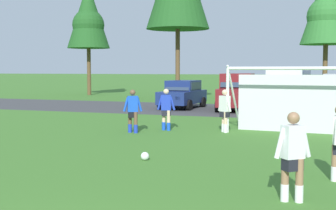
{
  "coord_description": "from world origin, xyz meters",
  "views": [
    {
      "loc": [
        3.13,
        -3.89,
        2.4
      ],
      "look_at": [
        -1.52,
        9.38,
        1.29
      ],
      "focal_mm": 48.39,
      "sensor_mm": 36.0,
      "label": 1
    }
  ],
  "objects": [
    {
      "name": "player_winger_right",
      "position": [
        -0.5,
        13.01,
        0.82
      ],
      "size": [
        0.63,
        0.51,
        1.64
      ],
      "color": "beige",
      "rests_on": "ground"
    },
    {
      "name": "player_winger_left",
      "position": [
        -3.76,
        11.74,
        0.82
      ],
      "size": [
        0.72,
        0.39,
        1.64
      ],
      "color": "brown",
      "rests_on": "ground"
    },
    {
      "name": "ground_plane",
      "position": [
        0.0,
        15.0,
        0.0
      ],
      "size": [
        400.0,
        400.0,
        0.0
      ],
      "primitive_type": "plane",
      "color": "#3D7028"
    },
    {
      "name": "tree_center_back",
      "position": [
        3.0,
        32.83,
        7.11
      ],
      "size": [
        3.88,
        3.88,
        10.34
      ],
      "color": "brown",
      "rests_on": "ground"
    },
    {
      "name": "player_striker_near",
      "position": [
        2.59,
        4.45,
        0.82
      ],
      "size": [
        0.66,
        0.5,
        1.64
      ],
      "color": "#936B4C",
      "rests_on": "ground"
    },
    {
      "name": "parked_car_slot_left",
      "position": [
        -1.79,
        22.52,
        1.11
      ],
      "size": [
        2.41,
        4.74,
        2.16
      ],
      "color": "maroon",
      "rests_on": "ground"
    },
    {
      "name": "parked_car_slot_far_left",
      "position": [
        -5.25,
        22.76,
        0.88
      ],
      "size": [
        2.23,
        4.3,
        1.72
      ],
      "color": "navy",
      "rests_on": "ground"
    },
    {
      "name": "player_midfield_center",
      "position": [
        -2.79,
        12.79,
        0.82
      ],
      "size": [
        0.75,
        0.33,
        1.64
      ],
      "color": "beige",
      "rests_on": "ground"
    },
    {
      "name": "parking_lot_strip",
      "position": [
        0.0,
        22.56,
        0.0
      ],
      "size": [
        52.0,
        8.4,
        0.01
      ],
      "primitive_type": "cube",
      "color": "#3D3D3F",
      "rests_on": "ground"
    },
    {
      "name": "tree_left_edge",
      "position": [
        -17.98,
        33.87,
        7.24
      ],
      "size": [
        3.95,
        3.95,
        10.54
      ],
      "color": "brown",
      "rests_on": "ground"
    },
    {
      "name": "parked_car_slot_center_left",
      "position": [
        1.22,
        21.52,
        1.34
      ],
      "size": [
        2.46,
        4.93,
        2.52
      ],
      "color": "silver",
      "rests_on": "ground"
    },
    {
      "name": "soccer_ball",
      "position": [
        -1.35,
        7.05,
        0.11
      ],
      "size": [
        0.22,
        0.22,
        0.22
      ],
      "color": "white",
      "rests_on": "ground"
    },
    {
      "name": "soccer_goal",
      "position": [
        3.3,
        13.61,
        1.29
      ],
      "size": [
        7.52,
        2.4,
        2.57
      ],
      "color": "white",
      "rests_on": "ground"
    }
  ]
}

